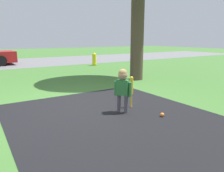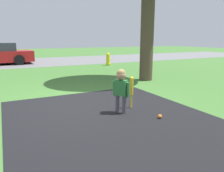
% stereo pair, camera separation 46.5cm
% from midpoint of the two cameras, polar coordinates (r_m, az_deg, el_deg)
% --- Properties ---
extents(ground_plane, '(60.00, 60.00, 0.00)m').
position_cam_midpoint_polar(ground_plane, '(5.09, -5.82, -4.80)').
color(ground_plane, '#3D6B2D').
extents(driveway_strip, '(3.74, 7.00, 0.01)m').
position_cam_midpoint_polar(driveway_strip, '(3.21, 15.62, -15.83)').
color(driveway_strip, black).
rests_on(driveway_strip, ground).
extents(street_strip, '(40.00, 6.00, 0.01)m').
position_cam_midpoint_polar(street_strip, '(15.02, -20.26, 5.87)').
color(street_strip, slate).
rests_on(street_strip, ground).
extents(child, '(0.25, 0.32, 0.90)m').
position_cam_midpoint_polar(child, '(4.37, 5.42, 0.29)').
color(child, '#4C4751').
rests_on(child, ground).
extents(baseball_bat, '(0.07, 0.07, 0.70)m').
position_cam_midpoint_polar(baseball_bat, '(4.74, 7.93, -0.50)').
color(baseball_bat, yellow).
rests_on(baseball_bat, ground).
extents(sports_ball, '(0.08, 0.08, 0.08)m').
position_cam_midpoint_polar(sports_ball, '(4.33, 15.45, -7.73)').
color(sports_ball, orange).
rests_on(sports_ball, ground).
extents(fire_hydrant, '(0.30, 0.27, 0.70)m').
position_cam_midpoint_polar(fire_hydrant, '(12.44, 0.06, 7.02)').
color(fire_hydrant, yellow).
rests_on(fire_hydrant, ground).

